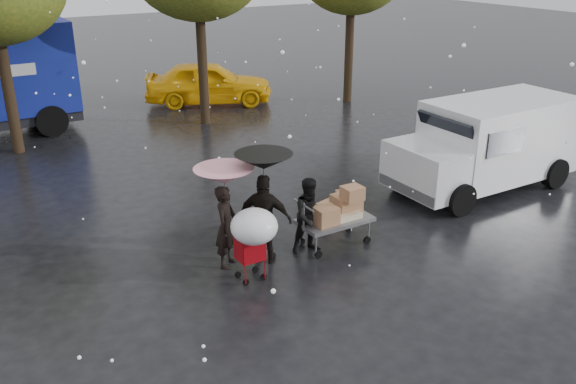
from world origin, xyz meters
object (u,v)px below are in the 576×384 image
person_black (265,219)px  vendor_cart (339,212)px  yellow_taxi (209,83)px  white_van (488,143)px  person_pink (226,226)px  shopping_cart (253,230)px

person_black → vendor_cart: size_ratio=1.18×
vendor_cart → yellow_taxi: yellow_taxi is taller
person_black → yellow_taxi: (4.24, 12.04, -0.09)m
person_black → white_van: white_van is taller
vendor_cart → white_van: white_van is taller
white_van → yellow_taxi: bearing=101.9°
vendor_cart → white_van: 5.09m
person_pink → white_van: bearing=-42.3°
person_black → yellow_taxi: bearing=-67.9°
person_black → white_van: bearing=-133.5°
person_pink → person_black: person_black is taller
vendor_cart → yellow_taxi: (2.60, 12.17, 0.08)m
person_pink → vendor_cart: 2.36m
person_black → shopping_cart: bearing=89.1°
person_pink → white_van: white_van is taller
shopping_cart → yellow_taxi: yellow_taxi is taller
person_pink → shopping_cart: 0.90m
yellow_taxi → person_black: bearing=-174.8°
person_black → vendor_cart: (1.63, -0.13, -0.17)m
person_pink → yellow_taxi: person_pink is taller
person_pink → shopping_cart: bearing=-126.4°
shopping_cart → white_van: 7.32m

